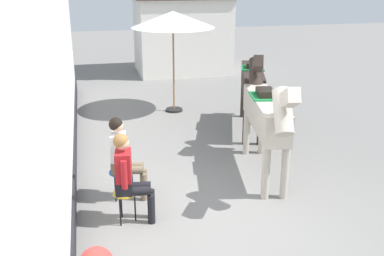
% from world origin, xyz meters
% --- Properties ---
extents(ground_plane, '(40.00, 40.00, 0.00)m').
position_xyz_m(ground_plane, '(0.00, 3.00, 0.00)').
color(ground_plane, slate).
extents(pub_facade_wall, '(0.34, 14.00, 3.40)m').
position_xyz_m(pub_facade_wall, '(-2.55, 1.50, 1.54)').
color(pub_facade_wall, white).
rests_on(pub_facade_wall, ground_plane).
extents(distant_cottage, '(3.40, 2.60, 3.50)m').
position_xyz_m(distant_cottage, '(1.40, 10.42, 1.80)').
color(distant_cottage, silver).
rests_on(distant_cottage, ground_plane).
extents(seated_visitor_near, '(0.61, 0.49, 1.39)m').
position_xyz_m(seated_visitor_near, '(-1.57, 0.23, 0.78)').
color(seated_visitor_near, gold).
rests_on(seated_visitor_near, ground_plane).
extents(seated_visitor_far, '(0.61, 0.48, 1.39)m').
position_xyz_m(seated_visitor_far, '(-1.58, 0.98, 0.78)').
color(seated_visitor_far, '#194C99').
rests_on(seated_visitor_far, ground_plane).
extents(saddled_horse_near, '(0.84, 2.97, 2.06)m').
position_xyz_m(saddled_horse_near, '(0.96, 1.26, 1.16)').
color(saddled_horse_near, '#B2A899').
rests_on(saddled_horse_near, ground_plane).
extents(saddled_horse_far, '(1.18, 2.90, 2.06)m').
position_xyz_m(saddled_horse_far, '(1.57, 3.63, 1.16)').
color(saddled_horse_far, '#2D231E').
rests_on(saddled_horse_far, ground_plane).
extents(cafe_parasol, '(2.10, 2.10, 2.58)m').
position_xyz_m(cafe_parasol, '(0.15, 5.61, 2.36)').
color(cafe_parasol, black).
rests_on(cafe_parasol, ground_plane).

